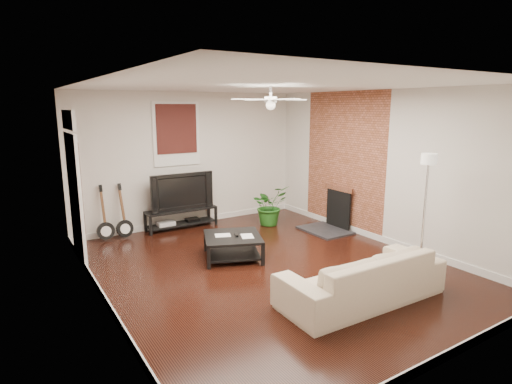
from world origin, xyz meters
TOP-DOWN VIEW (x-y plane):
  - room at (0.00, 0.00)m, footprint 5.01×6.01m
  - brick_accent at (2.49, 1.00)m, footprint 0.02×2.20m
  - fireplace at (2.20, 1.00)m, footprint 0.80×1.10m
  - window_back at (-0.30, 2.97)m, footprint 1.00×0.06m
  - door_left at (-2.46, 1.90)m, footprint 0.08×1.00m
  - tv_stand at (-0.34, 2.78)m, footprint 1.48×0.39m
  - tv at (-0.34, 2.80)m, footprint 1.33×0.17m
  - coffee_table at (-0.28, 0.69)m, footprint 1.20×1.20m
  - sofa at (0.39, -1.57)m, footprint 2.29×0.94m
  - floor_lamp at (1.74, -1.47)m, footprint 0.31×0.31m
  - potted_plant at (1.36, 2.02)m, footprint 0.84×0.76m
  - guitar_left at (-1.88, 2.75)m, footprint 0.34×0.25m
  - guitar_right at (-1.53, 2.72)m, footprint 0.36×0.28m
  - ceiling_fan at (0.00, 0.00)m, footprint 1.24×1.24m

SIDE VIEW (x-z plane):
  - coffee_table at x=-0.28m, z-range 0.00..0.39m
  - tv_stand at x=-0.34m, z-range 0.00..0.41m
  - sofa at x=0.39m, z-range 0.00..0.66m
  - potted_plant at x=1.36m, z-range 0.00..0.85m
  - fireplace at x=2.20m, z-range 0.00..0.92m
  - guitar_left at x=-1.88m, z-range 0.00..1.07m
  - guitar_right at x=-1.53m, z-range 0.00..1.07m
  - tv at x=-0.34m, z-range 0.41..1.18m
  - floor_lamp at x=1.74m, z-range 0.00..1.86m
  - door_left at x=-2.46m, z-range 0.00..2.50m
  - room at x=0.00m, z-range 0.00..2.80m
  - brick_accent at x=2.49m, z-range 0.00..2.80m
  - window_back at x=-0.30m, z-range 1.30..2.60m
  - ceiling_fan at x=0.00m, z-range 2.44..2.76m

